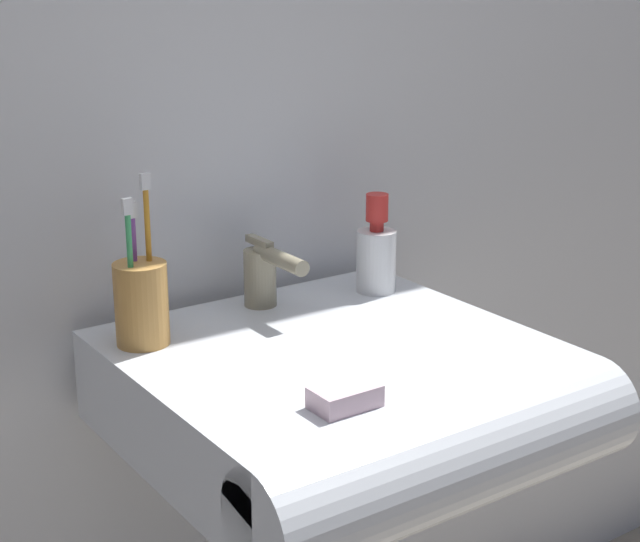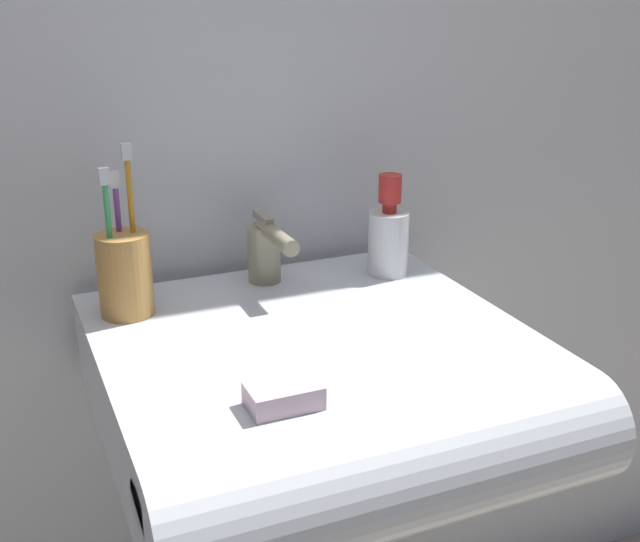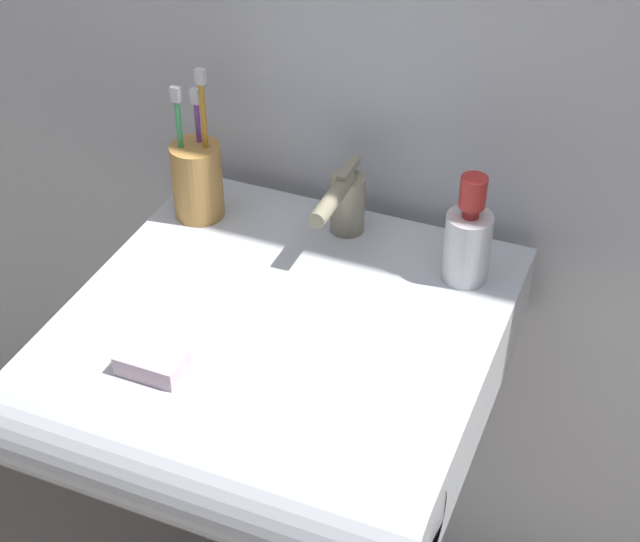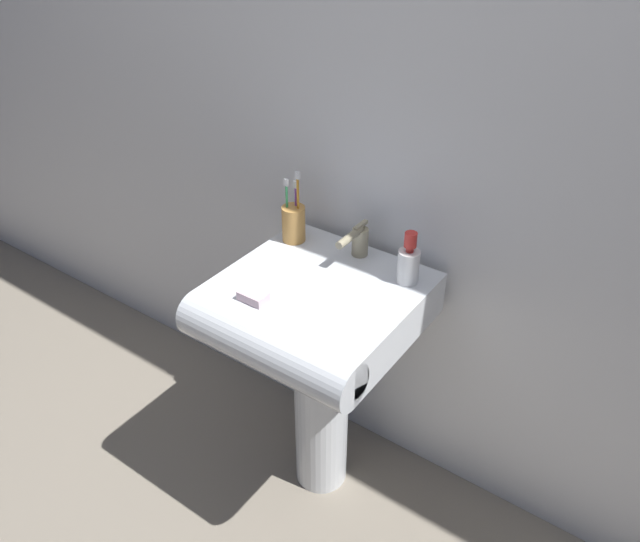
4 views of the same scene
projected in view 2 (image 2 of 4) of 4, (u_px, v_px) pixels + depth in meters
The scene contains 5 objects.
sink_basin at pixel (324, 392), 0.94m from camera, with size 0.50×0.51×0.12m.
faucet at pixel (267, 249), 1.09m from camera, with size 0.05×0.13×0.10m.
toothbrush_cup at pixel (125, 272), 0.99m from camera, with size 0.07×0.07×0.21m.
soap_bottle at pixel (389, 236), 1.12m from camera, with size 0.06×0.06×0.14m.
bar_soap at pixel (284, 396), 0.78m from camera, with size 0.07×0.05×0.02m, color silver.
Camera 2 is at (-0.33, -0.81, 1.15)m, focal length 45.00 mm.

